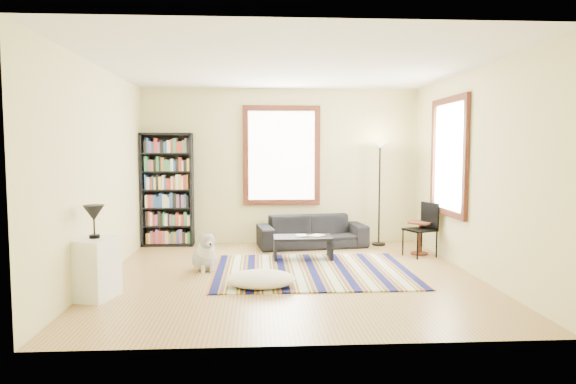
{
  "coord_description": "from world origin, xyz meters",
  "views": [
    {
      "loc": [
        -0.44,
        -6.84,
        1.71
      ],
      "look_at": [
        0.0,
        0.5,
        1.1
      ],
      "focal_mm": 32.0,
      "sensor_mm": 36.0,
      "label": 1
    }
  ],
  "objects": [
    {
      "name": "side_table",
      "position": [
        2.2,
        1.29,
        0.27
      ],
      "size": [
        0.46,
        0.46,
        0.54
      ],
      "primitive_type": "cylinder",
      "rotation": [
        0.0,
        0.0,
        -0.18
      ],
      "color": "#4A1B12",
      "rests_on": "floor"
    },
    {
      "name": "book_b",
      "position": [
        0.41,
        1.08,
        0.37
      ],
      "size": [
        0.28,
        0.29,
        0.02
      ],
      "primitive_type": "imported",
      "rotation": [
        0.0,
        0.0,
        -0.63
      ],
      "color": "beige",
      "rests_on": "coffee_table"
    },
    {
      "name": "floor_lamp",
      "position": [
        1.73,
        2.15,
        0.93
      ],
      "size": [
        0.34,
        0.34,
        1.86
      ],
      "primitive_type": null,
      "rotation": [
        0.0,
        0.0,
        -0.16
      ],
      "color": "black",
      "rests_on": "floor"
    },
    {
      "name": "window_right",
      "position": [
        2.47,
        0.8,
        1.6
      ],
      "size": [
        0.06,
        1.2,
        1.6
      ],
      "primitive_type": "cube",
      "color": "white",
      "rests_on": "wall_right"
    },
    {
      "name": "floor",
      "position": [
        0.0,
        0.0,
        -0.05
      ],
      "size": [
        5.0,
        5.0,
        0.1
      ],
      "primitive_type": "cube",
      "color": "tan",
      "rests_on": "ground"
    },
    {
      "name": "book_a",
      "position": [
        0.16,
        1.03,
        0.37
      ],
      "size": [
        0.23,
        0.18,
        0.02
      ],
      "primitive_type": "imported",
      "rotation": [
        0.0,
        0.0,
        0.07
      ],
      "color": "beige",
      "rests_on": "coffee_table"
    },
    {
      "name": "window_back",
      "position": [
        0.0,
        2.47,
        1.6
      ],
      "size": [
        1.2,
        0.06,
        1.6
      ],
      "primitive_type": "cube",
      "color": "white",
      "rests_on": "wall_back"
    },
    {
      "name": "ceiling",
      "position": [
        0.0,
        0.0,
        2.85
      ],
      "size": [
        5.0,
        5.0,
        0.1
      ],
      "primitive_type": "cube",
      "color": "white",
      "rests_on": "floor"
    },
    {
      "name": "table_lamp",
      "position": [
        -2.3,
        -0.93,
        0.89
      ],
      "size": [
        0.31,
        0.31,
        0.38
      ],
      "primitive_type": null,
      "rotation": [
        0.0,
        0.0,
        -0.34
      ],
      "color": "black",
      "rests_on": "white_cabinet"
    },
    {
      "name": "rug",
      "position": [
        0.33,
        0.21,
        0.01
      ],
      "size": [
        2.76,
        2.21,
        0.02
      ],
      "primitive_type": "cube",
      "color": "#0D1041",
      "rests_on": "floor"
    },
    {
      "name": "wall_right",
      "position": [
        2.55,
        0.0,
        1.4
      ],
      "size": [
        0.1,
        5.0,
        2.8
      ],
      "primitive_type": "cube",
      "color": "beige",
      "rests_on": "floor"
    },
    {
      "name": "floor_cushion",
      "position": [
        -0.4,
        -0.58,
        0.11
      ],
      "size": [
        1.0,
        0.86,
        0.21
      ],
      "primitive_type": "ellipsoid",
      "rotation": [
        0.0,
        0.0,
        -0.29
      ],
      "color": "white",
      "rests_on": "floor"
    },
    {
      "name": "white_cabinet",
      "position": [
        -2.3,
        -0.93,
        0.35
      ],
      "size": [
        0.5,
        0.59,
        0.7
      ],
      "primitive_type": "cube",
      "rotation": [
        0.0,
        0.0,
        -0.28
      ],
      "color": "white",
      "rests_on": "floor"
    },
    {
      "name": "folding_chair",
      "position": [
        2.15,
        1.13,
        0.43
      ],
      "size": [
        0.54,
        0.53,
        0.86
      ],
      "primitive_type": "cube",
      "rotation": [
        0.0,
        0.0,
        0.38
      ],
      "color": "black",
      "rests_on": "floor"
    },
    {
      "name": "wall_front",
      "position": [
        0.0,
        -2.55,
        1.4
      ],
      "size": [
        5.0,
        0.1,
        2.8
      ],
      "primitive_type": "cube",
      "color": "beige",
      "rests_on": "floor"
    },
    {
      "name": "bookshelf",
      "position": [
        -2.03,
        2.32,
        1.0
      ],
      "size": [
        0.9,
        0.3,
        2.0
      ],
      "primitive_type": "cube",
      "color": "black",
      "rests_on": "floor"
    },
    {
      "name": "dog",
      "position": [
        -1.2,
        0.39,
        0.27
      ],
      "size": [
        0.56,
        0.65,
        0.54
      ],
      "primitive_type": null,
      "rotation": [
        0.0,
        0.0,
        0.37
      ],
      "color": "#B2B2B2",
      "rests_on": "floor"
    },
    {
      "name": "sofa",
      "position": [
        0.51,
        2.05,
        0.27
      ],
      "size": [
        1.0,
        1.97,
        0.55
      ],
      "primitive_type": "imported",
      "rotation": [
        0.0,
        0.0,
        0.14
      ],
      "color": "black",
      "rests_on": "floor"
    },
    {
      "name": "coffee_table",
      "position": [
        0.26,
        1.03,
        0.18
      ],
      "size": [
        0.99,
        0.69,
        0.36
      ],
      "primitive_type": "cube",
      "rotation": [
        0.0,
        0.0,
        -0.23
      ],
      "color": "black",
      "rests_on": "floor"
    },
    {
      "name": "wall_back",
      "position": [
        0.0,
        2.55,
        1.4
      ],
      "size": [
        5.0,
        0.1,
        2.8
      ],
      "primitive_type": "cube",
      "color": "beige",
      "rests_on": "floor"
    },
    {
      "name": "wall_left",
      "position": [
        -2.55,
        0.0,
        1.4
      ],
      "size": [
        0.1,
        5.0,
        2.8
      ],
      "primitive_type": "cube",
      "color": "beige",
      "rests_on": "floor"
    }
  ]
}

